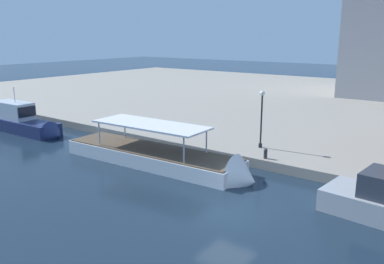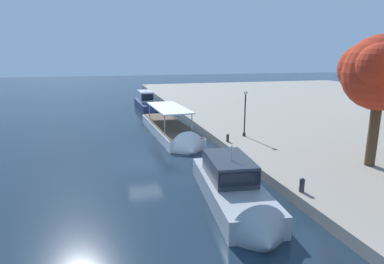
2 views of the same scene
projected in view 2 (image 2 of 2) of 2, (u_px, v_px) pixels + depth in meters
name	position (u px, v px, depth m)	size (l,w,h in m)	color
ground_plane	(145.00, 162.00, 24.86)	(220.00, 220.00, 0.00)	#192838
motor_yacht_0	(146.00, 104.00, 48.44)	(10.80, 2.59, 4.79)	navy
tour_boat_1	(172.00, 133.00, 32.57)	(14.71, 3.85, 4.01)	white
motor_yacht_2	(235.00, 194.00, 17.54)	(10.06, 3.75, 4.11)	#9EA3A8
mooring_bollard_1	(302.00, 184.00, 17.72)	(0.30, 0.30, 0.80)	#2D2D33
mooring_bollard_2	(228.00, 138.00, 28.02)	(0.27, 0.27, 0.68)	#2D2D33
lamp_post	(245.00, 110.00, 29.53)	(0.37, 0.37, 4.19)	black
tree_2	(377.00, 72.00, 20.72)	(5.07, 4.96, 8.63)	#4C3823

